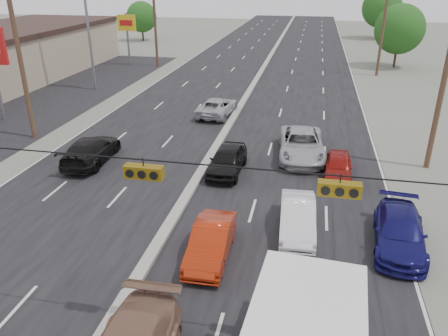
{
  "coord_description": "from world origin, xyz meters",
  "views": [
    {
      "loc": [
        5.63,
        -9.78,
        10.24
      ],
      "look_at": [
        2.08,
        7.76,
        2.2
      ],
      "focal_mm": 35.0,
      "sensor_mm": 36.0,
      "label": 1
    }
  ],
  "objects_px": {
    "utility_pole_right_c": "(383,26)",
    "utility_pole_left_c": "(155,22)",
    "queue_car_b": "(298,218)",
    "queue_car_d": "(400,232)",
    "utility_pole_right_b": "(444,79)",
    "pole_sign_far": "(127,27)",
    "tree_right_mid": "(400,29)",
    "oncoming_near": "(91,150)",
    "red_sedan": "(211,242)",
    "tree_right_far": "(382,8)",
    "tree_left_far": "(142,17)",
    "queue_car_e": "(338,166)",
    "oncoming_far": "(217,107)",
    "queue_car_c": "(302,145)",
    "queue_car_a": "(227,160)",
    "utility_pole_left_b": "(21,61)"
  },
  "relations": [
    {
      "from": "tree_left_far",
      "to": "queue_car_a",
      "type": "xyz_separation_m",
      "value": [
        23.4,
        -47.96,
        -2.98
      ]
    },
    {
      "from": "queue_car_b",
      "to": "oncoming_far",
      "type": "xyz_separation_m",
      "value": [
        -6.92,
        15.75,
        0.0
      ]
    },
    {
      "from": "tree_left_far",
      "to": "tree_right_far",
      "type": "bearing_deg",
      "value": 14.74
    },
    {
      "from": "pole_sign_far",
      "to": "tree_left_far",
      "type": "distance_m",
      "value": 20.89
    },
    {
      "from": "tree_right_mid",
      "to": "queue_car_c",
      "type": "distance_m",
      "value": 31.63
    },
    {
      "from": "utility_pole_right_b",
      "to": "utility_pole_right_c",
      "type": "bearing_deg",
      "value": 90.0
    },
    {
      "from": "pole_sign_far",
      "to": "tree_right_mid",
      "type": "relative_size",
      "value": 0.84
    },
    {
      "from": "utility_pole_right_c",
      "to": "red_sedan",
      "type": "bearing_deg",
      "value": -105.85
    },
    {
      "from": "utility_pole_left_c",
      "to": "oncoming_near",
      "type": "relative_size",
      "value": 1.96
    },
    {
      "from": "queue_car_b",
      "to": "pole_sign_far",
      "type": "bearing_deg",
      "value": 119.77
    },
    {
      "from": "queue_car_b",
      "to": "queue_car_e",
      "type": "height_order",
      "value": "queue_car_b"
    },
    {
      "from": "red_sedan",
      "to": "queue_car_c",
      "type": "height_order",
      "value": "queue_car_c"
    },
    {
      "from": "queue_car_a",
      "to": "queue_car_e",
      "type": "height_order",
      "value": "queue_car_a"
    },
    {
      "from": "pole_sign_far",
      "to": "oncoming_far",
      "type": "bearing_deg",
      "value": -50.39
    },
    {
      "from": "utility_pole_right_c",
      "to": "tree_right_far",
      "type": "distance_m",
      "value": 30.2
    },
    {
      "from": "utility_pole_left_c",
      "to": "pole_sign_far",
      "type": "bearing_deg",
      "value": -180.0
    },
    {
      "from": "pole_sign_far",
      "to": "tree_right_far",
      "type": "xyz_separation_m",
      "value": [
        32.0,
        30.0,
        0.55
      ]
    },
    {
      "from": "queue_car_a",
      "to": "oncoming_far",
      "type": "distance_m",
      "value": 10.69
    },
    {
      "from": "utility_pole_right_b",
      "to": "tree_right_far",
      "type": "distance_m",
      "value": 55.11
    },
    {
      "from": "utility_pole_right_c",
      "to": "queue_car_c",
      "type": "xyz_separation_m",
      "value": [
        -7.15,
        -24.91,
        -4.32
      ]
    },
    {
      "from": "utility_pole_right_c",
      "to": "tree_right_mid",
      "type": "relative_size",
      "value": 1.4
    },
    {
      "from": "utility_pole_left_c",
      "to": "oncoming_far",
      "type": "xyz_separation_m",
      "value": [
        11.1,
        -17.64,
        -4.42
      ]
    },
    {
      "from": "utility_pole_right_b",
      "to": "pole_sign_far",
      "type": "xyz_separation_m",
      "value": [
        -28.5,
        25.0,
        -0.7
      ]
    },
    {
      "from": "utility_pole_right_c",
      "to": "queue_car_d",
      "type": "height_order",
      "value": "utility_pole_right_c"
    },
    {
      "from": "queue_car_e",
      "to": "oncoming_far",
      "type": "xyz_separation_m",
      "value": [
        -8.83,
        9.74,
        0.06
      ]
    },
    {
      "from": "utility_pole_left_b",
      "to": "queue_car_b",
      "type": "relative_size",
      "value": 2.4
    },
    {
      "from": "pole_sign_far",
      "to": "tree_left_far",
      "type": "height_order",
      "value": "tree_left_far"
    },
    {
      "from": "red_sedan",
      "to": "tree_right_far",
      "type": "bearing_deg",
      "value": 77.0
    },
    {
      "from": "utility_pole_left_c",
      "to": "oncoming_far",
      "type": "distance_m",
      "value": 21.3
    },
    {
      "from": "queue_car_b",
      "to": "tree_left_far",
      "type": "bearing_deg",
      "value": 114.24
    },
    {
      "from": "utility_pole_left_c",
      "to": "tree_left_far",
      "type": "distance_m",
      "value": 22.19
    },
    {
      "from": "pole_sign_far",
      "to": "queue_car_b",
      "type": "bearing_deg",
      "value": -57.2
    },
    {
      "from": "utility_pole_left_b",
      "to": "red_sedan",
      "type": "bearing_deg",
      "value": -36.37
    },
    {
      "from": "utility_pole_right_c",
      "to": "utility_pole_left_c",
      "type": "bearing_deg",
      "value": 180.0
    },
    {
      "from": "utility_pole_left_b",
      "to": "queue_car_d",
      "type": "distance_m",
      "value": 24.17
    },
    {
      "from": "utility_pole_right_b",
      "to": "utility_pole_right_c",
      "type": "xyz_separation_m",
      "value": [
        0.0,
        25.0,
        0.0
      ]
    },
    {
      "from": "tree_right_mid",
      "to": "red_sedan",
      "type": "relative_size",
      "value": 1.75
    },
    {
      "from": "oncoming_near",
      "to": "oncoming_far",
      "type": "bearing_deg",
      "value": -120.0
    },
    {
      "from": "pole_sign_far",
      "to": "tree_right_mid",
      "type": "height_order",
      "value": "tree_right_mid"
    },
    {
      "from": "queue_car_d",
      "to": "oncoming_far",
      "type": "distance_m",
      "value": 19.49
    },
    {
      "from": "pole_sign_far",
      "to": "red_sedan",
      "type": "relative_size",
      "value": 1.47
    },
    {
      "from": "queue_car_a",
      "to": "queue_car_c",
      "type": "xyz_separation_m",
      "value": [
        3.95,
        3.05,
        0.06
      ]
    },
    {
      "from": "tree_right_mid",
      "to": "red_sedan",
      "type": "height_order",
      "value": "tree_right_mid"
    },
    {
      "from": "utility_pole_right_b",
      "to": "queue_car_e",
      "type": "xyz_separation_m",
      "value": [
        -5.07,
        -2.37,
        -4.48
      ]
    },
    {
      "from": "tree_left_far",
      "to": "queue_car_d",
      "type": "height_order",
      "value": "tree_left_far"
    },
    {
      "from": "utility_pole_right_b",
      "to": "oncoming_far",
      "type": "height_order",
      "value": "utility_pole_right_b"
    },
    {
      "from": "pole_sign_far",
      "to": "oncoming_near",
      "type": "height_order",
      "value": "pole_sign_far"
    },
    {
      "from": "queue_car_b",
      "to": "oncoming_near",
      "type": "relative_size",
      "value": 0.82
    },
    {
      "from": "pole_sign_far",
      "to": "queue_car_e",
      "type": "bearing_deg",
      "value": -49.44
    },
    {
      "from": "queue_car_b",
      "to": "queue_car_d",
      "type": "distance_m",
      "value": 4.1
    }
  ]
}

